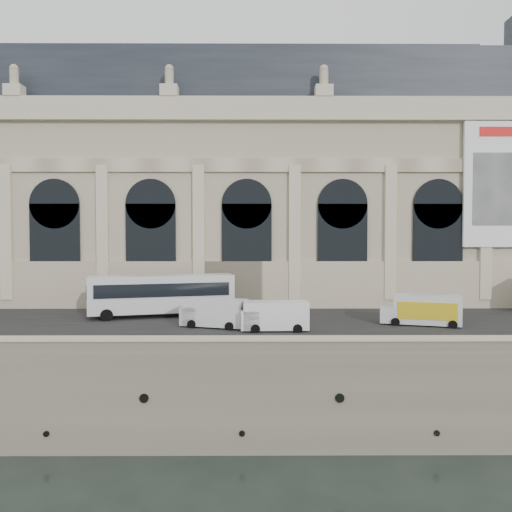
# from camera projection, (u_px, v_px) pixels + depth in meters

# --- Properties ---
(ground) EXTENTS (260.00, 260.00, 0.00)m
(ground) POSITION_uv_depth(u_px,v_px,m) (307.00, 456.00, 30.70)
(ground) COLOR black
(ground) RESTS_ON ground
(quay) EXTENTS (160.00, 70.00, 6.00)m
(quay) POSITION_uv_depth(u_px,v_px,m) (279.00, 317.00, 65.57)
(quay) COLOR gray
(quay) RESTS_ON ground
(street) EXTENTS (160.00, 24.00, 0.06)m
(street) POSITION_uv_depth(u_px,v_px,m) (290.00, 321.00, 44.48)
(street) COLOR #2D2D2D
(street) RESTS_ON quay
(parapet) EXTENTS (160.00, 1.40, 1.21)m
(parapet) POSITION_uv_depth(u_px,v_px,m) (306.00, 347.00, 31.07)
(parapet) COLOR gray
(parapet) RESTS_ON quay
(museum) EXTENTS (69.00, 18.70, 29.10)m
(museum) POSITION_uv_depth(u_px,v_px,m) (232.00, 187.00, 60.82)
(museum) COLOR #B8A98D
(museum) RESTS_ON quay
(bus_left) EXTENTS (13.60, 6.07, 3.94)m
(bus_left) POSITION_uv_depth(u_px,v_px,m) (162.00, 294.00, 46.79)
(bus_left) COLOR silver
(bus_left) RESTS_ON quay
(van_b) EXTENTS (5.41, 2.36, 2.38)m
(van_b) POSITION_uv_depth(u_px,v_px,m) (271.00, 316.00, 39.65)
(van_b) COLOR white
(van_b) RESTS_ON quay
(van_c) EXTENTS (5.72, 3.57, 2.39)m
(van_c) POSITION_uv_depth(u_px,v_px,m) (211.00, 313.00, 41.26)
(van_c) COLOR silver
(van_c) RESTS_ON quay
(box_truck) EXTENTS (6.80, 3.83, 2.62)m
(box_truck) POSITION_uv_depth(u_px,v_px,m) (422.00, 310.00, 42.18)
(box_truck) COLOR silver
(box_truck) RESTS_ON quay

